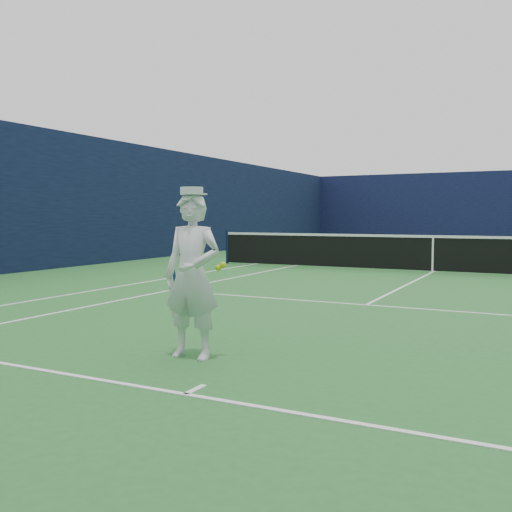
% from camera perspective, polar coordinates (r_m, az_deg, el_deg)
% --- Properties ---
extents(ground, '(80.00, 80.00, 0.00)m').
position_cam_1_polar(ground, '(16.15, 17.23, -1.57)').
color(ground, '#27672A').
rests_on(ground, ground).
extents(court_markings, '(11.03, 23.83, 0.01)m').
position_cam_1_polar(court_markings, '(16.15, 17.23, -1.56)').
color(court_markings, white).
rests_on(court_markings, ground).
extents(windscreen_fence, '(20.12, 36.12, 4.00)m').
position_cam_1_polar(windscreen_fence, '(16.08, 17.37, 5.54)').
color(windscreen_fence, '#0E1234').
rests_on(windscreen_fence, ground).
extents(tennis_net, '(12.88, 0.09, 1.07)m').
position_cam_1_polar(tennis_net, '(16.10, 17.27, 0.39)').
color(tennis_net, '#141E4C').
rests_on(tennis_net, ground).
extents(tennis_player, '(0.78, 0.47, 1.82)m').
position_cam_1_polar(tennis_player, '(6.11, -6.39, -1.92)').
color(tennis_player, white).
rests_on(tennis_player, ground).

